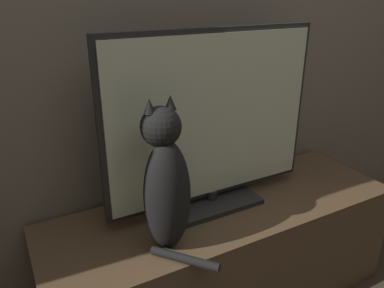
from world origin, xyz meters
name	(u,v)px	position (x,y,z in m)	size (l,w,h in m)	color
tv_stand	(223,255)	(0.00, 0.95, 0.24)	(1.43, 0.47, 0.48)	brown
tv	(213,125)	(-0.03, 1.00, 0.81)	(0.85, 0.22, 0.68)	black
cat	(166,184)	(-0.30, 0.84, 0.71)	(0.18, 0.29, 0.51)	black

